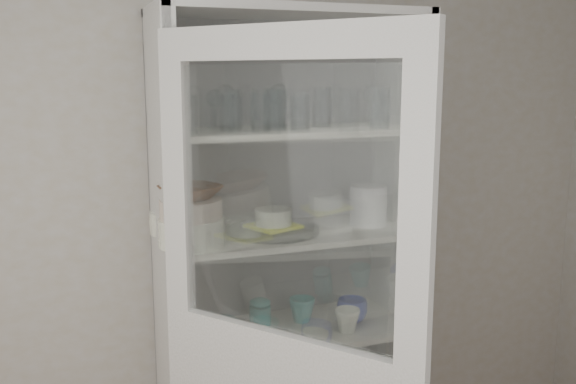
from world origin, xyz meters
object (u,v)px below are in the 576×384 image
object	(u,v)px
pantry_cabinet	(283,303)
cream_bowl	(191,209)
white_ramekin	(273,217)
terracotta_bowl	(191,192)
mug_blue	(352,311)
grey_bowl_stack	(368,205)
goblet_0	(216,107)
white_canister	(186,326)
plate_stack_back	(177,222)
yellow_trivet	(273,226)
goblet_2	(279,103)
measuring_cups	(271,335)
glass_platter	(273,230)
goblet_1	(226,104)
plate_stack_front	(192,232)
mug_teal	(302,310)
goblet_3	(371,102)
mug_white	(347,320)
teal_jar	(260,315)

from	to	relation	value
pantry_cabinet	cream_bowl	bearing A→B (deg)	-159.65
white_ramekin	terracotta_bowl	bearing A→B (deg)	-167.83
terracotta_bowl	mug_blue	world-z (taller)	terracotta_bowl
grey_bowl_stack	goblet_0	bearing A→B (deg)	170.42
white_canister	plate_stack_back	bearing A→B (deg)	90.00
grey_bowl_stack	mug_blue	bearing A→B (deg)	-167.17
cream_bowl	pantry_cabinet	bearing A→B (deg)	20.35
white_ramekin	grey_bowl_stack	xyz separation A→B (m)	(0.40, -0.01, 0.02)
goblet_0	yellow_trivet	xyz separation A→B (m)	(0.20, -0.09, -0.45)
goblet_2	measuring_cups	size ratio (longest dim) A/B	2.03
glass_platter	white_canister	bearing A→B (deg)	175.83
goblet_0	terracotta_bowl	size ratio (longest dim) A/B	0.77
yellow_trivet	white_ramekin	bearing A→B (deg)	0.00
yellow_trivet	white_canister	bearing A→B (deg)	175.83
terracotta_bowl	yellow_trivet	bearing A→B (deg)	12.17
white_ramekin	grey_bowl_stack	size ratio (longest dim) A/B	0.89
goblet_1	plate_stack_front	xyz separation A→B (m)	(-0.19, -0.20, -0.44)
mug_blue	mug_teal	xyz separation A→B (m)	(-0.19, 0.08, 0.00)
terracotta_bowl	glass_platter	size ratio (longest dim) A/B	0.58
cream_bowl	mug_blue	xyz separation A→B (m)	(0.66, 0.05, -0.48)
cream_bowl	glass_platter	bearing A→B (deg)	12.17
goblet_3	measuring_cups	size ratio (longest dim) A/B	1.96
mug_white	white_canister	bearing A→B (deg)	-177.17
pantry_cabinet	goblet_1	size ratio (longest dim) A/B	11.74
goblet_1	mug_white	world-z (taller)	goblet_1
goblet_3	white_canister	world-z (taller)	goblet_3
grey_bowl_stack	teal_jar	size ratio (longest dim) A/B	1.55
mug_white	plate_stack_back	bearing A→B (deg)	173.98
mug_white	teal_jar	bearing A→B (deg)	166.95
goblet_3	goblet_1	bearing A→B (deg)	179.87
glass_platter	yellow_trivet	xyz separation A→B (m)	(0.00, 0.00, 0.02)
goblet_1	cream_bowl	size ratio (longest dim) A/B	0.81
goblet_3	white_ramekin	world-z (taller)	goblet_3
goblet_2	plate_stack_front	xyz separation A→B (m)	(-0.39, -0.15, -0.44)
goblet_0	grey_bowl_stack	xyz separation A→B (m)	(0.60, -0.10, -0.40)
terracotta_bowl	grey_bowl_stack	distance (m)	0.75
goblet_3	teal_jar	world-z (taller)	goblet_3
terracotta_bowl	measuring_cups	world-z (taller)	terracotta_bowl
measuring_cups	plate_stack_front	bearing A→B (deg)	178.60
goblet_3	measuring_cups	xyz separation A→B (m)	(-0.51, -0.21, -0.87)
glass_platter	white_canister	xyz separation A→B (m)	(-0.35, 0.03, -0.35)
goblet_2	teal_jar	xyz separation A→B (m)	(-0.09, -0.02, -0.84)
plate_stack_front	cream_bowl	xyz separation A→B (m)	(0.00, 0.00, 0.08)
grey_bowl_stack	measuring_cups	size ratio (longest dim) A/B	1.79
goblet_2	mug_white	world-z (taller)	goblet_2
white_canister	plate_stack_front	bearing A→B (deg)	-82.11
mug_blue	measuring_cups	size ratio (longest dim) A/B	1.39
goblet_3	mug_teal	bearing A→B (deg)	-167.39
mug_white	pantry_cabinet	bearing A→B (deg)	153.30
white_ramekin	plate_stack_front	bearing A→B (deg)	-167.83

